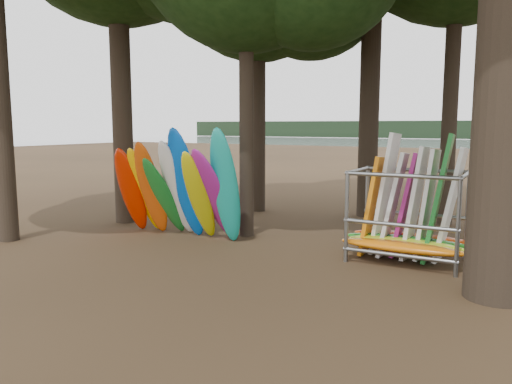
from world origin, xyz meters
The scene contains 5 objects.
ground centered at (0.00, 0.00, 0.00)m, with size 120.00×120.00×0.00m, color #47331E.
lake centered at (0.00, 60.00, 0.00)m, with size 160.00×160.00×0.00m, color gray.
far_shore centered at (0.00, 110.00, 2.00)m, with size 160.00×4.00×4.00m, color black.
kayak_row centered at (-3.10, 1.40, 1.31)m, with size 3.93×1.86×3.11m.
storage_rack centered at (2.76, 2.11, 0.96)m, with size 2.87×1.57×2.88m.
Camera 1 is at (5.16, -9.10, 3.04)m, focal length 35.00 mm.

